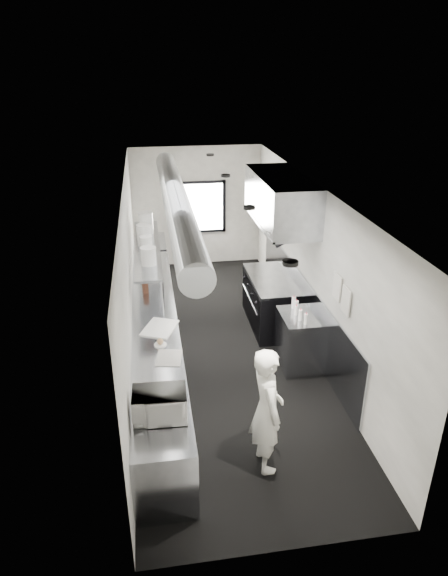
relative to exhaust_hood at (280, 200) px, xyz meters
name	(u,v)px	position (x,y,z in m)	size (l,w,h in m)	color
floor	(223,347)	(-1.10, -0.70, -2.39)	(3.00, 8.00, 0.01)	black
ceiling	(223,188)	(-1.10, -0.70, 0.41)	(3.00, 8.00, 0.01)	silver
wall_back	(197,207)	(-1.10, 3.30, -0.99)	(3.00, 0.02, 2.80)	silver
wall_front	(291,445)	(-1.10, -4.70, -0.99)	(3.00, 0.02, 2.80)	silver
wall_left	(130,279)	(-2.60, -0.70, -0.99)	(0.02, 8.00, 2.80)	silver
wall_right	(312,268)	(0.40, -0.70, -0.99)	(0.02, 8.00, 2.80)	silver
wall_cladding	(302,305)	(0.38, -0.40, -1.84)	(0.03, 5.50, 1.10)	#8E939B
hvac_duct	(175,200)	(-1.80, -0.30, 0.16)	(0.40, 0.40, 6.40)	gray
service_window	(197,208)	(-1.10, 3.26, -0.99)	(1.36, 0.05, 1.25)	white
exhaust_hood	(280,200)	(0.00, 0.00, 0.00)	(0.81, 2.20, 0.88)	#8E939B
prep_counter	(156,345)	(-2.25, -1.20, -1.94)	(0.70, 6.00, 0.90)	#8E939B
pass_shelf	(148,248)	(-2.29, 0.30, -0.86)	(0.45, 3.00, 0.68)	#8E939B
range	(272,301)	(-0.06, 0.00, -1.92)	(0.88, 1.60, 0.94)	black
bottle_station	(300,340)	(0.05, -1.40, -1.94)	(0.65, 0.80, 0.90)	#8E939B
far_work_table	(151,260)	(-2.25, 2.50, -1.94)	(0.70, 1.20, 0.90)	#8E939B
notice_sheet_a	(337,287)	(0.37, -1.90, -0.79)	(0.02, 0.28, 0.38)	silver
notice_sheet_b	(346,301)	(0.37, -2.25, -0.84)	(0.02, 0.28, 0.38)	silver
line_cook	(267,410)	(-1.01, -3.48, -1.57)	(0.60, 0.39, 1.64)	silver
microwave	(160,405)	(-2.25, -3.50, -1.32)	(0.56, 0.42, 0.34)	white
deli_tub_a	(146,417)	(-2.41, -3.54, -1.44)	(0.14, 0.14, 0.10)	beige
deli_tub_b	(146,401)	(-2.41, -3.26, -1.44)	(0.14, 0.14, 0.10)	beige
newspaper	(169,358)	(-2.09, -2.30, -1.49)	(0.33, 0.42, 0.01)	beige
small_plate	(160,345)	(-2.19, -1.95, -1.48)	(0.18, 0.18, 0.01)	white
pastry	(160,341)	(-2.19, -1.95, -1.43)	(0.09, 0.09, 0.09)	tan
cutting_board	(160,328)	(-2.18, -1.47, -1.48)	(0.43, 0.57, 0.02)	white
knife_block	(145,286)	(-2.37, -0.11, -1.38)	(0.09, 0.20, 0.22)	#512A1C
plate_stack_a	(148,256)	(-2.28, -0.54, -0.68)	(0.25, 0.25, 0.29)	white
plate_stack_b	(146,244)	(-2.30, 0.04, -0.68)	(0.22, 0.22, 0.28)	white
plate_stack_c	(144,235)	(-2.33, 0.39, -0.63)	(0.26, 0.26, 0.37)	white
plate_stack_d	(146,223)	(-2.29, 1.04, -0.62)	(0.27, 0.27, 0.41)	white
squeeze_bottle_a	(306,319)	(0.02, -1.68, -1.40)	(0.06, 0.06, 0.17)	white
squeeze_bottle_b	(300,315)	(-0.03, -1.54, -1.40)	(0.06, 0.06, 0.18)	white
squeeze_bottle_c	(296,310)	(-0.04, -1.36, -1.41)	(0.05, 0.05, 0.16)	white
squeeze_bottle_d	(296,307)	(-0.01, -1.28, -1.39)	(0.07, 0.07, 0.20)	white
squeeze_bottle_e	(294,303)	(-0.01, -1.13, -1.39)	(0.07, 0.07, 0.20)	white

